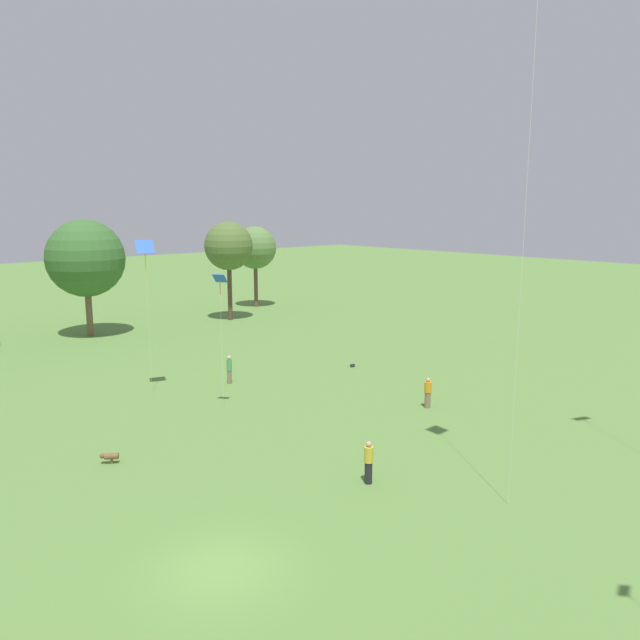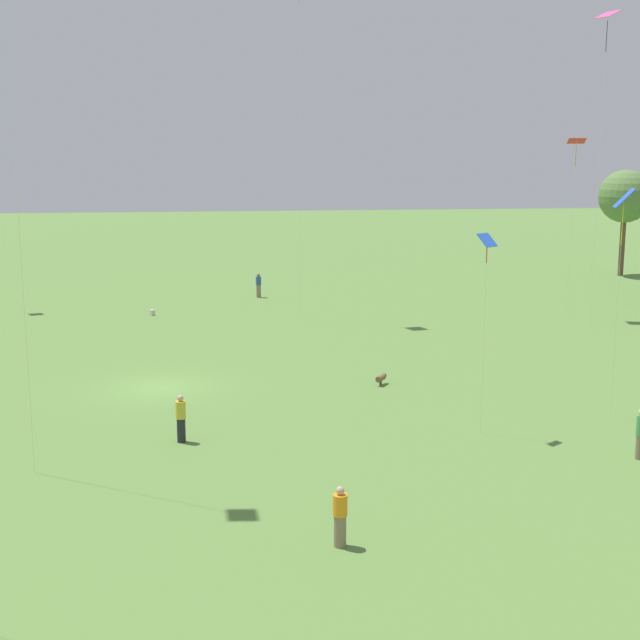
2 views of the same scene
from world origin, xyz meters
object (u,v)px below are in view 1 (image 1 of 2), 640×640
person_1 (229,369)px  dog_0 (109,456)px  kite_1 (220,285)px  picnic_bag_1 (352,366)px  person_4 (369,462)px  kite_5 (145,252)px  person_2 (428,393)px

person_1 → dog_0: size_ratio=2.38×
person_1 → kite_1: (-3.59, -4.76, 6.29)m
person_1 → picnic_bag_1: size_ratio=5.75×
person_4 → kite_5: 19.27m
person_2 → person_4: person_4 is taller
person_1 → picnic_bag_1: person_1 is taller
dog_0 → picnic_bag_1: 20.77m
person_1 → picnic_bag_1: bearing=156.4°
picnic_bag_1 → person_2: bearing=-109.2°
picnic_bag_1 → person_4: bearing=-132.9°
person_1 → dog_0: person_1 is taller
kite_1 → kite_5: kite_5 is taller
kite_5 → picnic_bag_1: size_ratio=29.13×
kite_5 → picnic_bag_1: (13.85, -3.59, -8.67)m
person_2 → dog_0: size_ratio=2.27×
person_1 → person_2: size_ratio=1.05×
picnic_bag_1 → dog_0: bearing=-166.6°
person_4 → kite_5: kite_5 is taller
person_2 → kite_5: kite_5 is taller
kite_5 → dog_0: size_ratio=12.08×
person_1 → kite_1: 8.67m
person_4 → dog_0: (-7.21, 9.19, -0.58)m
person_4 → picnic_bag_1: bearing=20.5°
kite_1 → person_1: bearing=-26.6°
person_4 → picnic_bag_1: (13.00, 13.99, -0.82)m
person_2 → picnic_bag_1: (3.27, 9.39, -0.77)m
person_1 → kite_5: (-4.89, 1.21, 7.83)m
kite_1 → dog_0: bearing=117.9°
picnic_bag_1 → kite_5: bearing=165.5°
kite_1 → dog_0: kite_1 is taller
person_1 → person_2: 13.07m
person_1 → kite_5: size_ratio=0.20×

